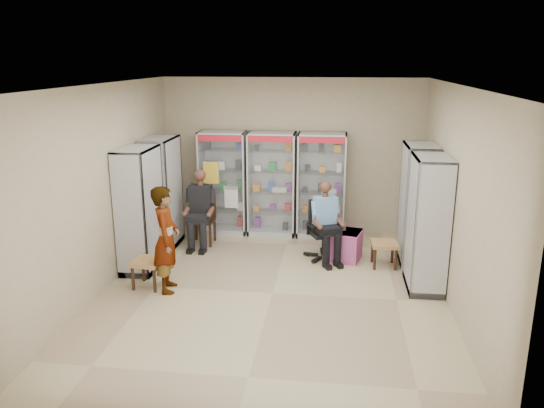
# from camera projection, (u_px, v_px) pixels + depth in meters

# --- Properties ---
(floor) EXTENTS (6.00, 6.00, 0.00)m
(floor) POSITION_uv_depth(u_px,v_px,m) (273.00, 293.00, 7.81)
(floor) COLOR tan
(floor) RESTS_ON ground
(room_shell) EXTENTS (5.02, 6.02, 3.01)m
(room_shell) POSITION_uv_depth(u_px,v_px,m) (273.00, 162.00, 7.28)
(room_shell) COLOR tan
(room_shell) RESTS_ON ground
(cabinet_back_left) EXTENTS (0.90, 0.50, 2.00)m
(cabinet_back_left) POSITION_uv_depth(u_px,v_px,m) (223.00, 183.00, 10.31)
(cabinet_back_left) COLOR #A1A2A8
(cabinet_back_left) RESTS_ON floor
(cabinet_back_mid) EXTENTS (0.90, 0.50, 2.00)m
(cabinet_back_mid) POSITION_uv_depth(u_px,v_px,m) (272.00, 184.00, 10.20)
(cabinet_back_mid) COLOR #A1A2A8
(cabinet_back_mid) RESTS_ON floor
(cabinet_back_right) EXTENTS (0.90, 0.50, 2.00)m
(cabinet_back_right) POSITION_uv_depth(u_px,v_px,m) (321.00, 186.00, 10.08)
(cabinet_back_right) COLOR #B4B8BC
(cabinet_back_right) RESTS_ON floor
(cabinet_right_far) EXTENTS (0.90, 0.50, 2.00)m
(cabinet_right_far) POSITION_uv_depth(u_px,v_px,m) (417.00, 204.00, 8.81)
(cabinet_right_far) COLOR silver
(cabinet_right_far) RESTS_ON floor
(cabinet_right_near) EXTENTS (0.90, 0.50, 2.00)m
(cabinet_right_near) POSITION_uv_depth(u_px,v_px,m) (428.00, 224.00, 7.76)
(cabinet_right_near) COLOR silver
(cabinet_right_near) RESTS_ON floor
(cabinet_left_far) EXTENTS (0.90, 0.50, 2.00)m
(cabinet_left_far) POSITION_uv_depth(u_px,v_px,m) (162.00, 193.00, 9.53)
(cabinet_left_far) COLOR silver
(cabinet_left_far) RESTS_ON floor
(cabinet_left_near) EXTENTS (0.90, 0.50, 2.00)m
(cabinet_left_near) POSITION_uv_depth(u_px,v_px,m) (140.00, 210.00, 8.48)
(cabinet_left_near) COLOR silver
(cabinet_left_near) RESTS_ON floor
(wooden_chair) EXTENTS (0.42, 0.42, 0.94)m
(wooden_chair) POSITION_uv_depth(u_px,v_px,m) (203.00, 219.00, 9.78)
(wooden_chair) COLOR black
(wooden_chair) RESTS_ON floor
(seated_customer) EXTENTS (0.44, 0.60, 1.34)m
(seated_customer) POSITION_uv_depth(u_px,v_px,m) (202.00, 210.00, 9.68)
(seated_customer) COLOR black
(seated_customer) RESTS_ON floor
(office_chair) EXTENTS (0.74, 0.74, 1.02)m
(office_chair) POSITION_uv_depth(u_px,v_px,m) (324.00, 230.00, 9.05)
(office_chair) COLOR black
(office_chair) RESTS_ON floor
(seated_shopkeeper) EXTENTS (0.63, 0.72, 1.29)m
(seated_shopkeeper) POSITION_uv_depth(u_px,v_px,m) (324.00, 223.00, 8.97)
(seated_shopkeeper) COLOR #71B8E1
(seated_shopkeeper) RESTS_ON floor
(pink_trunk) EXTENTS (0.64, 0.63, 0.51)m
(pink_trunk) POSITION_uv_depth(u_px,v_px,m) (344.00, 245.00, 9.07)
(pink_trunk) COLOR #9E3F78
(pink_trunk) RESTS_ON floor
(tea_glass) EXTENTS (0.07, 0.07, 0.10)m
(tea_glass) POSITION_uv_depth(u_px,v_px,m) (344.00, 227.00, 9.04)
(tea_glass) COLOR #622008
(tea_glass) RESTS_ON pink_trunk
(woven_stool_a) EXTENTS (0.45, 0.45, 0.42)m
(woven_stool_a) POSITION_uv_depth(u_px,v_px,m) (384.00, 254.00, 8.78)
(woven_stool_a) COLOR olive
(woven_stool_a) RESTS_ON floor
(woven_stool_b) EXTENTS (0.47, 0.47, 0.43)m
(woven_stool_b) POSITION_uv_depth(u_px,v_px,m) (149.00, 273.00, 7.99)
(woven_stool_b) COLOR #AD8E49
(woven_stool_b) RESTS_ON floor
(standing_man) EXTENTS (0.49, 0.65, 1.60)m
(standing_man) POSITION_uv_depth(u_px,v_px,m) (166.00, 239.00, 7.72)
(standing_man) COLOR gray
(standing_man) RESTS_ON floor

